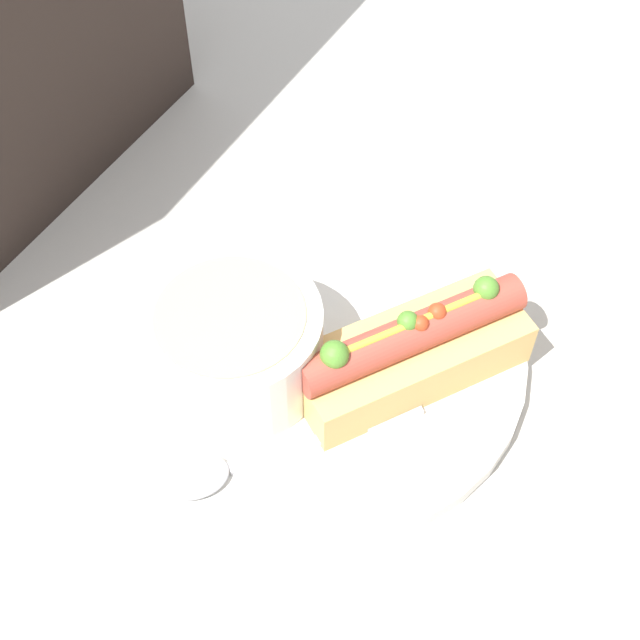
# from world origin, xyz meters

# --- Properties ---
(ground_plane) EXTENTS (4.00, 4.00, 0.00)m
(ground_plane) POSITION_xyz_m (0.00, 0.00, 0.00)
(ground_plane) COLOR #BCB7AD
(dinner_plate) EXTENTS (0.28, 0.28, 0.01)m
(dinner_plate) POSITION_xyz_m (0.00, 0.00, 0.01)
(dinner_plate) COLOR white
(dinner_plate) RESTS_ON ground_plane
(hot_dog) EXTENTS (0.16, 0.13, 0.06)m
(hot_dog) POSITION_xyz_m (0.01, -0.06, 0.04)
(hot_dog) COLOR #DBAD60
(hot_dog) RESTS_ON dinner_plate
(soup_bowl) EXTENTS (0.11, 0.11, 0.06)m
(soup_bowl) POSITION_xyz_m (-0.04, 0.04, 0.05)
(soup_bowl) COLOR silver
(soup_bowl) RESTS_ON dinner_plate
(spoon) EXTENTS (0.14, 0.13, 0.01)m
(spoon) POSITION_xyz_m (-0.11, 0.00, 0.02)
(spoon) COLOR #B7B7BC
(spoon) RESTS_ON dinner_plate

